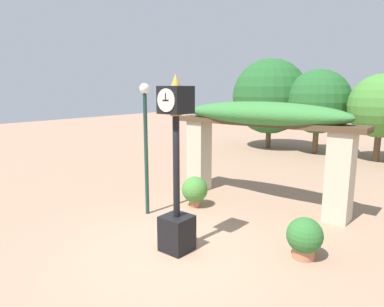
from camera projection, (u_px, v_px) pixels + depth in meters
The scene contains 7 objects.
ground_plane at pixel (170, 250), 7.15m from camera, with size 60.00×60.00×0.00m, color #9E7A60.
pedestal_clock at pixel (176, 181), 6.88m from camera, with size 0.58×0.58×3.60m.
pergola at pixel (261, 128), 9.69m from camera, with size 5.63×1.19×2.97m.
potted_plant_near_left at pixel (305, 237), 6.74m from camera, with size 0.71×0.71×0.84m.
potted_plant_near_right at pixel (195, 190), 9.71m from camera, with size 0.74×0.74×0.87m.
lamp_post at pixel (146, 132), 8.83m from camera, with size 0.26×0.26×3.46m.
tree_line at pixel (351, 101), 16.28m from camera, with size 12.67×4.28×4.95m.
Camera 1 is at (4.53, -4.88, 3.33)m, focal length 32.00 mm.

